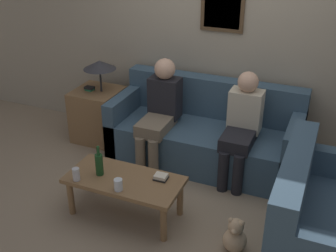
# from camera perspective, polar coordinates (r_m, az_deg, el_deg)

# --- Properties ---
(ground_plane) EXTENTS (16.00, 16.00, 0.00)m
(ground_plane) POSITION_cam_1_polar(r_m,az_deg,el_deg) (4.53, 2.79, -7.62)
(ground_plane) COLOR gray
(wall_back) EXTENTS (9.00, 0.08, 2.60)m
(wall_back) POSITION_cam_1_polar(r_m,az_deg,el_deg) (4.83, 7.29, 11.57)
(wall_back) COLOR #9E937F
(wall_back) RESTS_ON ground_plane
(couch_main) EXTENTS (2.08, 0.87, 0.90)m
(couch_main) POSITION_cam_1_polar(r_m,az_deg,el_deg) (4.79, 5.05, -1.23)
(couch_main) COLOR #385166
(couch_main) RESTS_ON ground_plane
(couch_side) EXTENTS (0.87, 1.35, 0.90)m
(couch_side) POSITION_cam_1_polar(r_m,az_deg,el_deg) (3.69, 20.37, -12.64)
(couch_side) COLOR #385166
(couch_side) RESTS_ON ground_plane
(coffee_table) EXTENTS (1.07, 0.51, 0.40)m
(coffee_table) POSITION_cam_1_polar(r_m,az_deg,el_deg) (3.92, -5.91, -7.75)
(coffee_table) COLOR olive
(coffee_table) RESTS_ON ground_plane
(side_table_with_lamp) EXTENTS (0.55, 0.55, 1.03)m
(side_table_with_lamp) POSITION_cam_1_polar(r_m,az_deg,el_deg) (5.28, -9.37, 1.99)
(side_table_with_lamp) COLOR olive
(side_table_with_lamp) RESTS_ON ground_plane
(wine_bottle) EXTENTS (0.07, 0.07, 0.30)m
(wine_bottle) POSITION_cam_1_polar(r_m,az_deg,el_deg) (3.91, -9.31, -5.08)
(wine_bottle) COLOR #19421E
(wine_bottle) RESTS_ON coffee_table
(drinking_glass) EXTENTS (0.08, 0.08, 0.11)m
(drinking_glass) POSITION_cam_1_polar(r_m,az_deg,el_deg) (3.71, -6.75, -7.90)
(drinking_glass) COLOR silver
(drinking_glass) RESTS_ON coffee_table
(book_stack) EXTENTS (0.12, 0.11, 0.05)m
(book_stack) POSITION_cam_1_polar(r_m,az_deg,el_deg) (3.84, -0.97, -6.92)
(book_stack) COLOR black
(book_stack) RESTS_ON coffee_table
(soda_can) EXTENTS (0.07, 0.07, 0.12)m
(soda_can) POSITION_cam_1_polar(r_m,az_deg,el_deg) (3.90, -12.33, -6.40)
(soda_can) COLOR #BCBCC1
(soda_can) RESTS_ON coffee_table
(person_left) EXTENTS (0.34, 0.67, 1.17)m
(person_left) POSITION_cam_1_polar(r_m,az_deg,el_deg) (4.62, -1.07, 2.38)
(person_left) COLOR #756651
(person_left) RESTS_ON ground_plane
(person_right) EXTENTS (0.34, 0.63, 1.14)m
(person_right) POSITION_cam_1_polar(r_m,az_deg,el_deg) (4.39, 9.97, 0.34)
(person_right) COLOR black
(person_right) RESTS_ON ground_plane
(teddy_bear) EXTENTS (0.21, 0.21, 0.32)m
(teddy_bear) POSITION_cam_1_polar(r_m,az_deg,el_deg) (3.69, 9.05, -14.60)
(teddy_bear) COLOR tan
(teddy_bear) RESTS_ON ground_plane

